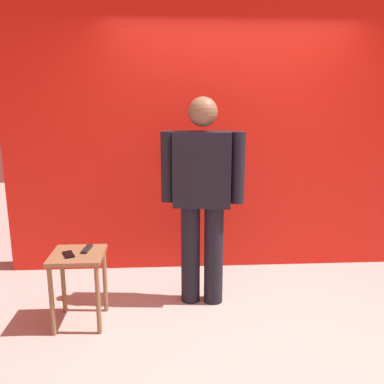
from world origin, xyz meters
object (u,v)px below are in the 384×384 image
standing_person (202,192)px  tv_remote (87,249)px  side_table (78,268)px  cell_phone (69,254)px

standing_person → tv_remote: standing_person is taller
side_table → tv_remote: (0.06, 0.06, 0.13)m
standing_person → side_table: standing_person is taller
standing_person → tv_remote: (-0.93, -0.24, -0.39)m
cell_phone → tv_remote: size_ratio=0.85×
cell_phone → side_table: bearing=5.5°
side_table → cell_phone: cell_phone is taller
standing_person → tv_remote: 1.04m
cell_phone → tv_remote: (0.12, 0.10, 0.01)m
side_table → cell_phone: size_ratio=4.06×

